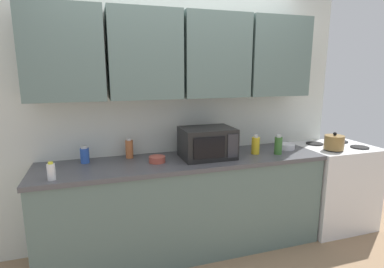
% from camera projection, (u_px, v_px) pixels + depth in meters
% --- Properties ---
extents(wall_back_with_cabinets, '(3.48, 0.38, 2.60)m').
position_uv_depth(wall_back_with_cabinets, '(178.00, 83.00, 2.86)').
color(wall_back_with_cabinets, silver).
rests_on(wall_back_with_cabinets, ground_plane).
extents(counter_run, '(2.61, 0.63, 0.90)m').
position_uv_depth(counter_run, '(186.00, 205.00, 2.87)').
color(counter_run, slate).
rests_on(counter_run, ground_plane).
extents(stove_range, '(0.76, 0.64, 0.91)m').
position_uv_depth(stove_range, '(333.00, 185.00, 3.36)').
color(stove_range, silver).
rests_on(stove_range, ground_plane).
extents(kettle, '(0.19, 0.19, 0.18)m').
position_uv_depth(kettle, '(334.00, 142.00, 3.07)').
color(kettle, olive).
rests_on(kettle, stove_range).
extents(microwave, '(0.48, 0.37, 0.28)m').
position_uv_depth(microwave, '(207.00, 143.00, 2.80)').
color(microwave, black).
rests_on(microwave, counter_run).
extents(bottle_green_oil, '(0.07, 0.07, 0.19)m').
position_uv_depth(bottle_green_oil, '(278.00, 145.00, 2.93)').
color(bottle_green_oil, '#386B2D').
rests_on(bottle_green_oil, counter_run).
extents(bottle_spice_jar, '(0.07, 0.07, 0.18)m').
position_uv_depth(bottle_spice_jar, '(129.00, 149.00, 2.80)').
color(bottle_spice_jar, '#BC6638').
rests_on(bottle_spice_jar, counter_run).
extents(bottle_blue_cleaner, '(0.08, 0.08, 0.15)m').
position_uv_depth(bottle_blue_cleaner, '(85.00, 155.00, 2.65)').
color(bottle_blue_cleaner, '#2D56B7').
rests_on(bottle_blue_cleaner, counter_run).
extents(bottle_yellow_mustard, '(0.08, 0.08, 0.19)m').
position_uv_depth(bottle_yellow_mustard, '(256.00, 145.00, 2.94)').
color(bottle_yellow_mustard, gold).
rests_on(bottle_yellow_mustard, counter_run).
extents(bottle_white_jar, '(0.06, 0.06, 0.14)m').
position_uv_depth(bottle_white_jar, '(51.00, 172.00, 2.23)').
color(bottle_white_jar, white).
rests_on(bottle_white_jar, counter_run).
extents(bowl_ceramic_small, '(0.18, 0.18, 0.05)m').
position_uv_depth(bowl_ceramic_small, '(286.00, 146.00, 3.14)').
color(bowl_ceramic_small, silver).
rests_on(bowl_ceramic_small, counter_run).
extents(bowl_mixing_large, '(0.15, 0.15, 0.05)m').
position_uv_depth(bowl_mixing_large, '(157.00, 159.00, 2.68)').
color(bowl_mixing_large, '#B24C3D').
rests_on(bowl_mixing_large, counter_run).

